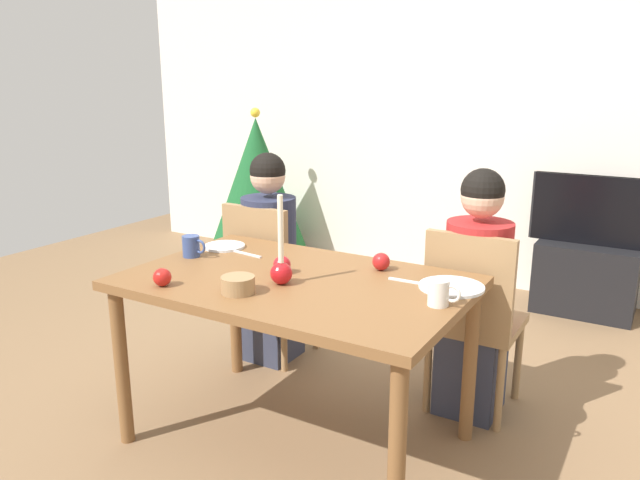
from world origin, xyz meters
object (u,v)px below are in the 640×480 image
at_px(person_right_child, 475,298).
at_px(candle_centerpiece, 281,267).
at_px(dining_table, 296,298).
at_px(person_left_child, 270,261).
at_px(chair_left, 266,273).
at_px(mug_left, 192,246).
at_px(christmas_tree, 257,184).
at_px(plate_left, 224,246).
at_px(apple_near_candle, 162,277).
at_px(tv, 593,210).
at_px(mug_right, 440,293).
at_px(apple_by_right_mug, 282,265).
at_px(tv_stand, 585,278).
at_px(apple_by_left_plate, 381,262).
at_px(plate_right, 451,287).
at_px(bowl_walnuts, 238,285).
at_px(chair_right, 473,312).

xyz_separation_m(person_right_child, candle_centerpiece, (-0.59, -0.73, 0.25)).
xyz_separation_m(dining_table, person_left_child, (-0.59, 0.64, -0.10)).
relative_size(chair_left, mug_left, 7.16).
xyz_separation_m(christmas_tree, plate_left, (1.17, -1.86, 0.07)).
bearing_deg(apple_near_candle, tv, 64.56).
bearing_deg(mug_right, candle_centerpiece, -171.81).
bearing_deg(apple_by_right_mug, tv_stand, 67.42).
distance_m(chair_left, person_right_child, 1.16).
bearing_deg(person_right_child, mug_right, -86.00).
bearing_deg(apple_by_left_plate, person_right_child, 47.74).
distance_m(plate_right, bowl_walnuts, 0.84).
height_order(person_left_child, christmas_tree, christmas_tree).
xyz_separation_m(person_left_child, tv, (1.44, 1.66, 0.14)).
bearing_deg(apple_near_candle, bowl_walnuts, 15.91).
relative_size(mug_right, apple_by_left_plate, 1.60).
bearing_deg(candle_centerpiece, person_left_child, 128.33).
xyz_separation_m(dining_table, person_right_child, (0.57, 0.64, -0.10)).
relative_size(plate_right, mug_right, 2.10).
relative_size(plate_left, apple_by_left_plate, 2.60).
bearing_deg(bowl_walnuts, person_right_child, 53.27).
relative_size(plate_right, bowl_walnuts, 1.96).
distance_m(tv, christmas_tree, 2.59).
bearing_deg(candle_centerpiece, christmas_tree, 128.31).
xyz_separation_m(chair_right, person_right_child, (0.00, 0.03, 0.06)).
relative_size(person_right_child, christmas_tree, 0.89).
height_order(person_right_child, bowl_walnuts, person_right_child).
height_order(christmas_tree, candle_centerpiece, christmas_tree).
bearing_deg(tv, apple_by_right_mug, -112.57).
height_order(tv_stand, bowl_walnuts, bowl_walnuts).
relative_size(tv, apple_near_candle, 10.79).
bearing_deg(christmas_tree, tv, 4.69).
xyz_separation_m(tv, plate_left, (-1.42, -2.07, 0.05)).
relative_size(mug_left, bowl_walnuts, 0.96).
relative_size(dining_table, plate_right, 5.43).
relative_size(chair_left, person_left_child, 0.77).
xyz_separation_m(mug_right, apple_near_candle, (-1.03, -0.35, -0.01)).
relative_size(tv, mug_left, 6.29).
relative_size(tv, plate_left, 3.95).
bearing_deg(mug_right, dining_table, -179.51).
distance_m(chair_right, tv, 1.73).
distance_m(candle_centerpiece, plate_right, 0.68).
bearing_deg(christmas_tree, candle_centerpiece, -51.69).
height_order(chair_left, plate_right, chair_left).
distance_m(dining_table, mug_left, 0.60).
height_order(chair_left, tv, tv).
bearing_deg(candle_centerpiece, bowl_walnuts, -115.82).
height_order(chair_left, christmas_tree, christmas_tree).
relative_size(christmas_tree, mug_right, 10.77).
distance_m(plate_right, mug_left, 1.20).
height_order(chair_right, apple_by_right_mug, chair_right).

